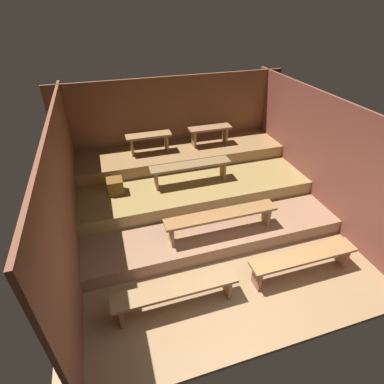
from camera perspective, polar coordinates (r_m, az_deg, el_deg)
ground at (r=6.64m, az=2.56°, el=-6.20°), size 6.00×5.92×0.08m
wall_back at (r=8.12m, az=-3.42°, el=12.53°), size 6.00×0.06×2.56m
wall_left at (r=5.66m, az=-23.04°, el=-0.59°), size 0.06×5.92×2.56m
wall_right at (r=7.13m, az=23.34°, el=6.54°), size 0.06×5.92×2.56m
platform_lower at (r=7.06m, az=0.68°, el=-1.45°), size 5.20×3.70×0.30m
platform_middle at (r=7.33m, az=-0.62°, el=2.86°), size 5.20×2.60×0.30m
platform_upper at (r=7.75m, az=-2.08°, el=7.23°), size 5.20×1.25×0.30m
bench_floor_left at (r=4.86m, az=-3.12°, el=-18.51°), size 1.99×0.33×0.48m
bench_floor_right at (r=5.64m, az=20.62°, el=-11.89°), size 1.99×0.33×0.48m
bench_lower_center at (r=5.68m, az=5.64°, el=-4.78°), size 2.21×0.33×0.48m
bench_middle_center at (r=6.65m, az=-0.30°, el=4.74°), size 1.83×0.33×0.48m
bench_upper_left at (r=7.44m, az=-8.29°, el=10.07°), size 1.10×0.33×0.48m
bench_upper_right at (r=7.82m, az=3.46°, el=11.55°), size 1.10×0.33×0.48m
wooden_crate_middle at (r=6.61m, az=-14.53°, el=1.10°), size 0.33×0.33×0.33m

